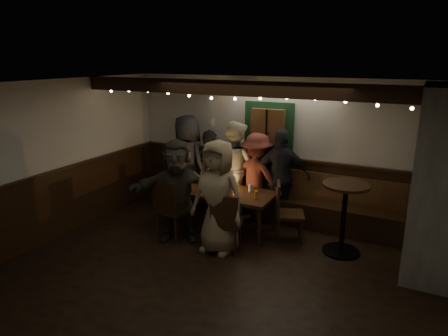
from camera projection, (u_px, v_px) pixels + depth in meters
The scene contains 13 objects.
room at pixel (322, 183), 6.09m from camera, with size 6.02×5.01×2.62m.
dining_table at pixel (219, 193), 6.96m from camera, with size 1.96×0.84×0.85m.
chair_near_left at pixel (169, 206), 6.53m from camera, with size 0.50×0.50×1.03m.
chair_near_right at pixel (226, 220), 6.06m from camera, with size 0.52×0.52×0.96m.
chair_end at pixel (284, 208), 6.50m from camera, with size 0.58×0.58×0.99m.
high_top at pixel (344, 210), 6.04m from camera, with size 0.70×0.70×1.12m.
person_a at pixel (188, 162), 7.93m from camera, with size 0.91×0.59×1.86m, color #26272D.
person_b at pixel (210, 170), 7.78m from camera, with size 0.59×0.38×1.61m, color black.
person_c at pixel (235, 169), 7.51m from camera, with size 0.88×0.69×1.81m, color beige.
person_d at pixel (257, 177), 7.35m from camera, with size 1.05×0.60×1.62m, color maroon.
person_e at pixel (281, 176), 7.17m from camera, with size 1.01×0.42×1.73m, color black.
person_f at pixel (178, 191), 6.43m from camera, with size 1.58×0.50×1.70m, color #353029.
person_g at pixel (218, 197), 6.05m from camera, with size 0.87×0.56×1.77m, color #998563.
Camera 1 is at (2.37, -4.42, 2.94)m, focal length 32.00 mm.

